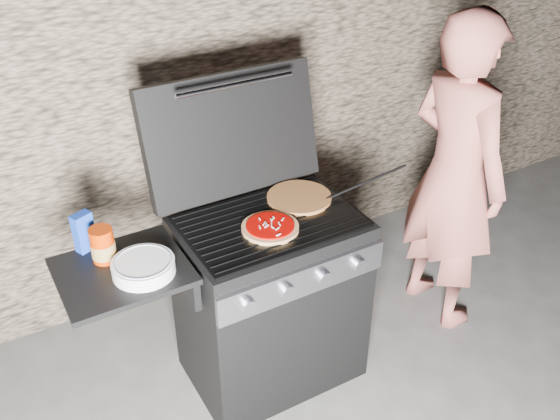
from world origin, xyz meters
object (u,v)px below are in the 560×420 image
pizza_topped (270,227)px  sauce_jar (103,245)px  person (455,175)px  gas_grill (224,318)px

pizza_topped → sauce_jar: size_ratio=1.69×
person → pizza_topped: bearing=90.5°
gas_grill → person: bearing=-1.4°
pizza_topped → person: 1.10m
pizza_topped → person: (1.09, 0.03, -0.07)m
gas_grill → pizza_topped: pizza_topped is taller
pizza_topped → person: size_ratio=0.14×
gas_grill → sauce_jar: 0.70m
pizza_topped → sauce_jar: bearing=167.2°
pizza_topped → person: bearing=1.6°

